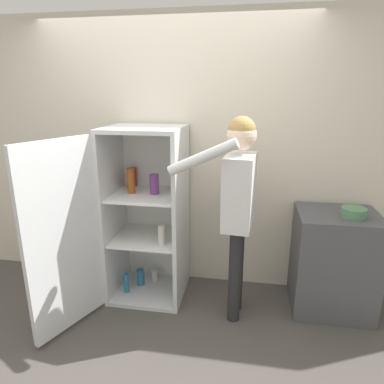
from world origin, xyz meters
name	(u,v)px	position (x,y,z in m)	size (l,w,h in m)	color
ground_plane	(150,336)	(0.00, 0.00, 0.00)	(12.00, 12.00, 0.00)	#4C4742
wall_back	(174,156)	(0.00, 0.98, 1.27)	(7.00, 0.06, 2.55)	beige
refrigerator	(132,218)	(-0.29, 0.53, 0.79)	(0.97, 1.24, 1.58)	silver
person	(238,193)	(0.64, 0.41, 1.10)	(0.67, 0.52, 1.69)	#262628
counter	(333,262)	(1.47, 0.65, 0.45)	(0.66, 0.56, 0.89)	#4C4C51
bowl	(354,213)	(1.56, 0.58, 0.93)	(0.20, 0.20, 0.08)	#517F5B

